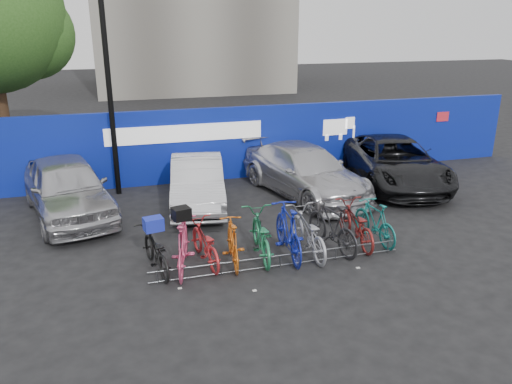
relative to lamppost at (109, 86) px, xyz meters
name	(u,v)px	position (x,y,z in m)	size (l,w,h in m)	color
ground	(271,255)	(3.20, -5.40, -3.27)	(100.00, 100.00, 0.00)	black
hoarding	(216,144)	(3.21, 0.60, -2.07)	(22.00, 0.18, 2.40)	#0B1C9C
lamppost	(109,86)	(0.00, 0.00, 0.00)	(0.25, 0.50, 6.11)	black
bike_rack	(280,260)	(3.20, -6.00, -3.11)	(5.60, 0.03, 0.30)	#595B60
car_0	(67,188)	(-1.32, -1.52, -2.47)	(1.89, 4.69, 1.60)	#AFB0B4
car_1	(197,182)	(2.18, -1.65, -2.59)	(1.44, 4.12, 1.36)	silver
car_2	(305,171)	(5.46, -1.61, -2.54)	(2.05, 5.04, 1.46)	#B9B8BE
car_3	(394,162)	(8.61, -1.46, -2.53)	(2.45, 5.31, 1.48)	black
bike_0	(155,250)	(0.63, -5.40, -2.81)	(0.61, 1.76, 0.93)	black
bike_1	(183,245)	(1.20, -5.52, -2.70)	(0.54, 1.92, 1.15)	#DD4673
bike_2	(205,243)	(1.69, -5.32, -2.81)	(0.62, 1.77, 0.93)	red
bike_3	(233,242)	(2.27, -5.53, -2.77)	(0.47, 1.68, 1.01)	#D06016
bike_4	(260,235)	(2.95, -5.36, -2.75)	(0.69, 1.98, 1.04)	#237F4D
bike_5	(288,231)	(3.55, -5.51, -2.67)	(0.57, 2.02, 1.21)	#1523A2
bike_6	(308,232)	(4.02, -5.51, -2.76)	(0.68, 1.96, 1.03)	#9FA0A6
bike_7	(332,226)	(4.64, -5.47, -2.70)	(0.54, 1.91, 1.15)	#262528
bike_8	(356,224)	(5.30, -5.33, -2.78)	(0.66, 1.89, 0.99)	maroon
bike_9	(375,222)	(5.79, -5.34, -2.76)	(0.48, 1.70, 1.02)	#167570
cargo_crate	(153,224)	(0.63, -5.40, -2.21)	(0.39, 0.29, 0.28)	#1B2BBB
cargo_topcase	(181,214)	(1.20, -5.52, -1.99)	(0.35, 0.31, 0.26)	black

